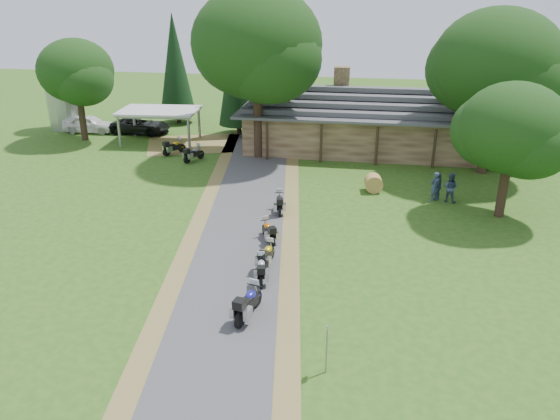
% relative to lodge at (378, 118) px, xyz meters
% --- Properties ---
extents(ground, '(120.00, 120.00, 0.00)m').
position_rel_lodge_xyz_m(ground, '(-6.00, -24.00, -2.45)').
color(ground, '#2C5518').
rests_on(ground, ground).
extents(driveway, '(51.95, 51.95, 0.00)m').
position_rel_lodge_xyz_m(driveway, '(-6.50, -20.00, -2.45)').
color(driveway, '#414143').
rests_on(driveway, ground).
extents(lodge, '(21.40, 9.40, 4.90)m').
position_rel_lodge_xyz_m(lodge, '(0.00, 0.00, 0.00)').
color(lodge, brown).
rests_on(lodge, ground).
extents(silo, '(3.27, 3.27, 6.30)m').
position_rel_lodge_xyz_m(silo, '(-27.75, 2.11, 0.70)').
color(silo, gray).
rests_on(silo, ground).
extents(carport, '(6.61, 4.68, 2.73)m').
position_rel_lodge_xyz_m(carport, '(-17.61, -1.10, -1.08)').
color(carport, silver).
rests_on(carport, ground).
extents(car_white_sedan, '(2.68, 5.86, 1.92)m').
position_rel_lodge_xyz_m(car_white_sedan, '(-25.05, 0.97, -1.49)').
color(car_white_sedan, white).
rests_on(car_white_sedan, ground).
extents(car_dark_suv, '(2.76, 5.74, 2.14)m').
position_rel_lodge_xyz_m(car_dark_suv, '(-20.42, 1.37, -1.38)').
color(car_dark_suv, black).
rests_on(car_dark_suv, ground).
extents(motorcycle_row_a, '(1.06, 2.08, 1.36)m').
position_rel_lodge_xyz_m(motorcycle_row_a, '(-4.79, -25.14, -1.77)').
color(motorcycle_row_a, navy).
rests_on(motorcycle_row_a, ground).
extents(motorcycle_row_b, '(0.87, 1.76, 1.15)m').
position_rel_lodge_xyz_m(motorcycle_row_b, '(-4.87, -22.23, -1.87)').
color(motorcycle_row_b, '#AAACB2').
rests_on(motorcycle_row_b, ground).
extents(motorcycle_row_c, '(0.77, 1.79, 1.19)m').
position_rel_lodge_xyz_m(motorcycle_row_c, '(-4.87, -20.87, -1.86)').
color(motorcycle_row_c, '#C6AF0A').
rests_on(motorcycle_row_c, ground).
extents(motorcycle_row_d, '(1.27, 1.74, 1.15)m').
position_rel_lodge_xyz_m(motorcycle_row_d, '(-5.32, -18.19, -1.88)').
color(motorcycle_row_d, '#D46005').
rests_on(motorcycle_row_d, ground).
extents(motorcycle_row_e, '(0.90, 1.85, 1.21)m').
position_rel_lodge_xyz_m(motorcycle_row_e, '(-5.40, -14.34, -1.84)').
color(motorcycle_row_e, black).
rests_on(motorcycle_row_e, ground).
extents(motorcycle_carport_a, '(1.54, 1.88, 1.27)m').
position_rel_lodge_xyz_m(motorcycle_carport_a, '(-15.34, -4.26, -1.81)').
color(motorcycle_carport_a, gold).
rests_on(motorcycle_carport_a, ground).
extents(motorcycle_carport_b, '(1.33, 1.90, 1.25)m').
position_rel_lodge_xyz_m(motorcycle_carport_b, '(-13.30, -5.70, -1.83)').
color(motorcycle_carport_b, slate).
rests_on(motorcycle_carport_b, ground).
extents(person_a, '(0.74, 0.72, 2.13)m').
position_rel_lodge_xyz_m(person_a, '(3.50, -11.04, -1.39)').
color(person_a, '#32415E').
rests_on(person_a, ground).
extents(person_b, '(0.73, 0.64, 2.14)m').
position_rel_lodge_xyz_m(person_b, '(4.40, -11.09, -1.38)').
color(person_b, '#32415E').
rests_on(person_b, ground).
extents(person_c, '(0.60, 0.68, 2.01)m').
position_rel_lodge_xyz_m(person_c, '(3.73, -10.83, -1.45)').
color(person_c, '#32415E').
rests_on(person_c, ground).
extents(hay_bale, '(1.21, 1.13, 1.10)m').
position_rel_lodge_xyz_m(hay_bale, '(-0.12, -10.02, -1.90)').
color(hay_bale, olive).
rests_on(hay_bale, ground).
extents(sign_post, '(0.33, 0.06, 1.84)m').
position_rel_lodge_xyz_m(sign_post, '(-1.50, -27.99, -1.53)').
color(sign_post, gray).
rests_on(sign_post, ground).
extents(oak_lodge_left, '(9.27, 9.27, 13.43)m').
position_rel_lodge_xyz_m(oak_lodge_left, '(-8.79, -3.88, 4.27)').
color(oak_lodge_left, '#11330F').
rests_on(oak_lodge_left, ground).
extents(oak_lodge_right, '(8.36, 8.36, 11.96)m').
position_rel_lodge_xyz_m(oak_lodge_right, '(7.28, -4.96, 3.53)').
color(oak_lodge_right, '#11330F').
rests_on(oak_lodge_right, ground).
extents(oak_driveway, '(5.75, 5.75, 8.19)m').
position_rel_lodge_xyz_m(oak_driveway, '(6.95, -12.88, 1.64)').
color(oak_driveway, '#11330F').
rests_on(oak_driveway, ground).
extents(oak_silo, '(6.02, 6.02, 9.23)m').
position_rel_lodge_xyz_m(oak_silo, '(-24.25, -1.46, 2.16)').
color(oak_silo, '#11330F').
rests_on(oak_silo, ground).
extents(cedar_near, '(3.44, 3.44, 10.74)m').
position_rel_lodge_xyz_m(cedar_near, '(-11.87, 2.62, 2.92)').
color(cedar_near, black).
rests_on(cedar_near, ground).
extents(cedar_far, '(3.31, 3.31, 9.97)m').
position_rel_lodge_xyz_m(cedar_far, '(-18.51, 5.81, 2.53)').
color(cedar_far, black).
rests_on(cedar_far, ground).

